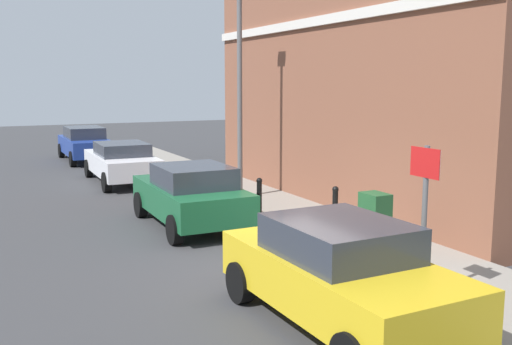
{
  "coord_description": "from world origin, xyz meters",
  "views": [
    {
      "loc": [
        -5.09,
        -9.17,
        3.35
      ],
      "look_at": [
        1.09,
        3.29,
        1.2
      ],
      "focal_mm": 40.7,
      "sensor_mm": 36.0,
      "label": 1
    }
  ],
  "objects_px": {
    "lamppost": "(240,85)",
    "car_blue": "(85,143)",
    "utility_cabinet": "(374,225)",
    "car_green": "(191,194)",
    "street_sign": "(425,199)",
    "bollard_far_kerb": "(259,198)",
    "bollard_near_cabinet": "(335,209)",
    "car_yellow": "(340,272)",
    "car_white": "(122,161)"
  },
  "relations": [
    {
      "from": "utility_cabinet",
      "to": "street_sign",
      "type": "height_order",
      "value": "street_sign"
    },
    {
      "from": "car_green",
      "to": "bollard_far_kerb",
      "type": "height_order",
      "value": "car_green"
    },
    {
      "from": "car_yellow",
      "to": "bollard_near_cabinet",
      "type": "distance_m",
      "value": 4.44
    },
    {
      "from": "car_yellow",
      "to": "street_sign",
      "type": "distance_m",
      "value": 1.76
    },
    {
      "from": "car_white",
      "to": "street_sign",
      "type": "bearing_deg",
      "value": -172.79
    },
    {
      "from": "car_white",
      "to": "utility_cabinet",
      "type": "relative_size",
      "value": 3.82
    },
    {
      "from": "car_white",
      "to": "bollard_far_kerb",
      "type": "xyz_separation_m",
      "value": [
        1.37,
        -7.65,
        -0.02
      ]
    },
    {
      "from": "car_white",
      "to": "utility_cabinet",
      "type": "bearing_deg",
      "value": -167.35
    },
    {
      "from": "car_blue",
      "to": "street_sign",
      "type": "height_order",
      "value": "street_sign"
    },
    {
      "from": "utility_cabinet",
      "to": "street_sign",
      "type": "bearing_deg",
      "value": -110.49
    },
    {
      "from": "car_white",
      "to": "bollard_near_cabinet",
      "type": "relative_size",
      "value": 4.22
    },
    {
      "from": "car_yellow",
      "to": "car_white",
      "type": "height_order",
      "value": "car_yellow"
    },
    {
      "from": "car_green",
      "to": "street_sign",
      "type": "distance_m",
      "value": 6.44
    },
    {
      "from": "car_blue",
      "to": "bollard_near_cabinet",
      "type": "height_order",
      "value": "car_blue"
    },
    {
      "from": "car_blue",
      "to": "utility_cabinet",
      "type": "distance_m",
      "value": 17.22
    },
    {
      "from": "utility_cabinet",
      "to": "street_sign",
      "type": "xyz_separation_m",
      "value": [
        -0.82,
        -2.19,
        0.98
      ]
    },
    {
      "from": "lamppost",
      "to": "utility_cabinet",
      "type": "bearing_deg",
      "value": -89.97
    },
    {
      "from": "bollard_far_kerb",
      "to": "car_green",
      "type": "bearing_deg",
      "value": 147.96
    },
    {
      "from": "street_sign",
      "to": "car_white",
      "type": "bearing_deg",
      "value": 96.16
    },
    {
      "from": "utility_cabinet",
      "to": "car_blue",
      "type": "bearing_deg",
      "value": 97.79
    },
    {
      "from": "car_yellow",
      "to": "utility_cabinet",
      "type": "relative_size",
      "value": 3.47
    },
    {
      "from": "bollard_near_cabinet",
      "to": "lamppost",
      "type": "xyz_separation_m",
      "value": [
        -0.1,
        4.6,
        2.6
      ]
    },
    {
      "from": "car_green",
      "to": "utility_cabinet",
      "type": "xyz_separation_m",
      "value": [
        2.21,
        -4.04,
        -0.08
      ]
    },
    {
      "from": "car_green",
      "to": "bollard_far_kerb",
      "type": "relative_size",
      "value": 3.78
    },
    {
      "from": "bollard_far_kerb",
      "to": "car_blue",
      "type": "bearing_deg",
      "value": 96.1
    },
    {
      "from": "utility_cabinet",
      "to": "lamppost",
      "type": "distance_m",
      "value": 6.62
    },
    {
      "from": "car_yellow",
      "to": "lamppost",
      "type": "relative_size",
      "value": 0.7
    },
    {
      "from": "car_green",
      "to": "utility_cabinet",
      "type": "relative_size",
      "value": 3.41
    },
    {
      "from": "lamppost",
      "to": "bollard_far_kerb",
      "type": "bearing_deg",
      "value": -106.31
    },
    {
      "from": "utility_cabinet",
      "to": "street_sign",
      "type": "distance_m",
      "value": 2.53
    },
    {
      "from": "utility_cabinet",
      "to": "car_yellow",
      "type": "bearing_deg",
      "value": -136.24
    },
    {
      "from": "car_green",
      "to": "utility_cabinet",
      "type": "height_order",
      "value": "car_green"
    },
    {
      "from": "car_yellow",
      "to": "bollard_far_kerb",
      "type": "relative_size",
      "value": 3.84
    },
    {
      "from": "car_green",
      "to": "lamppost",
      "type": "xyz_separation_m",
      "value": [
        2.21,
        2.04,
        2.54
      ]
    },
    {
      "from": "bollard_near_cabinet",
      "to": "street_sign",
      "type": "height_order",
      "value": "street_sign"
    },
    {
      "from": "car_green",
      "to": "car_blue",
      "type": "distance_m",
      "value": 13.02
    },
    {
      "from": "car_blue",
      "to": "car_green",
      "type": "bearing_deg",
      "value": -179.14
    },
    {
      "from": "car_yellow",
      "to": "car_white",
      "type": "xyz_separation_m",
      "value": [
        0.12,
        13.07,
        -0.05
      ]
    },
    {
      "from": "bollard_near_cabinet",
      "to": "car_blue",
      "type": "bearing_deg",
      "value": 98.87
    },
    {
      "from": "car_green",
      "to": "street_sign",
      "type": "bearing_deg",
      "value": -166.59
    },
    {
      "from": "car_yellow",
      "to": "car_green",
      "type": "height_order",
      "value": "car_yellow"
    },
    {
      "from": "bollard_near_cabinet",
      "to": "bollard_far_kerb",
      "type": "bearing_deg",
      "value": 119.05
    },
    {
      "from": "car_green",
      "to": "car_yellow",
      "type": "bearing_deg",
      "value": 179.63
    },
    {
      "from": "utility_cabinet",
      "to": "car_white",
      "type": "bearing_deg",
      "value": 101.6
    },
    {
      "from": "street_sign",
      "to": "car_yellow",
      "type": "bearing_deg",
      "value": -178.02
    },
    {
      "from": "utility_cabinet",
      "to": "bollard_far_kerb",
      "type": "height_order",
      "value": "utility_cabinet"
    },
    {
      "from": "utility_cabinet",
      "to": "street_sign",
      "type": "relative_size",
      "value": 0.5
    },
    {
      "from": "car_white",
      "to": "car_blue",
      "type": "xyz_separation_m",
      "value": [
        -0.11,
        6.23,
        0.05
      ]
    },
    {
      "from": "bollard_near_cabinet",
      "to": "street_sign",
      "type": "xyz_separation_m",
      "value": [
        -0.92,
        -3.66,
        0.96
      ]
    },
    {
      "from": "lamppost",
      "to": "car_blue",
      "type": "bearing_deg",
      "value": 101.97
    }
  ]
}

